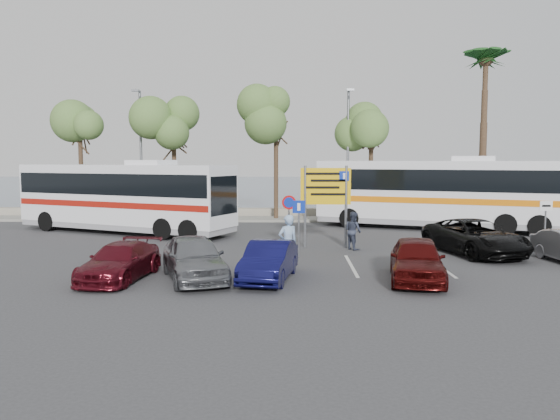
{
  "coord_description": "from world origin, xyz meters",
  "views": [
    {
      "loc": [
        -0.45,
        -20.69,
        3.84
      ],
      "look_at": [
        -1.0,
        3.0,
        1.67
      ],
      "focal_mm": 35.0,
      "sensor_mm": 36.0,
      "label": 1
    }
  ],
  "objects_px": {
    "suv_black": "(475,237)",
    "coach_bus_right": "(436,195)",
    "car_red": "(417,259)",
    "street_lamp_left": "(141,148)",
    "pedestrian_near": "(288,243)",
    "coach_bus_left": "(124,199)",
    "pedestrian_far": "(353,231)",
    "car_blue": "(269,261)",
    "car_silver_a": "(194,258)",
    "car_maroon": "(120,262)",
    "direction_sign": "(326,192)",
    "street_lamp_right": "(348,148)"
  },
  "relations": [
    {
      "from": "car_red",
      "to": "pedestrian_near",
      "type": "height_order",
      "value": "pedestrian_near"
    },
    {
      "from": "car_blue",
      "to": "car_red",
      "type": "bearing_deg",
      "value": 9.08
    },
    {
      "from": "car_maroon",
      "to": "pedestrian_near",
      "type": "height_order",
      "value": "pedestrian_near"
    },
    {
      "from": "street_lamp_left",
      "to": "pedestrian_near",
      "type": "bearing_deg",
      "value": -58.82
    },
    {
      "from": "car_blue",
      "to": "pedestrian_near",
      "type": "bearing_deg",
      "value": 77.56
    },
    {
      "from": "car_blue",
      "to": "car_red",
      "type": "height_order",
      "value": "car_red"
    },
    {
      "from": "direction_sign",
      "to": "coach_bus_right",
      "type": "relative_size",
      "value": 0.27
    },
    {
      "from": "suv_black",
      "to": "coach_bus_right",
      "type": "bearing_deg",
      "value": 70.84
    },
    {
      "from": "pedestrian_near",
      "to": "coach_bus_right",
      "type": "bearing_deg",
      "value": -151.67
    },
    {
      "from": "pedestrian_near",
      "to": "pedestrian_far",
      "type": "height_order",
      "value": "pedestrian_near"
    },
    {
      "from": "street_lamp_left",
      "to": "coach_bus_right",
      "type": "bearing_deg",
      "value": -12.28
    },
    {
      "from": "suv_black",
      "to": "street_lamp_left",
      "type": "bearing_deg",
      "value": 129.07
    },
    {
      "from": "car_blue",
      "to": "car_red",
      "type": "relative_size",
      "value": 0.93
    },
    {
      "from": "coach_bus_right",
      "to": "car_silver_a",
      "type": "height_order",
      "value": "coach_bus_right"
    },
    {
      "from": "car_silver_a",
      "to": "pedestrian_near",
      "type": "xyz_separation_m",
      "value": [
        2.99,
        1.5,
        0.26
      ]
    },
    {
      "from": "car_red",
      "to": "suv_black",
      "type": "relative_size",
      "value": 0.8
    },
    {
      "from": "street_lamp_left",
      "to": "car_maroon",
      "type": "distance_m",
      "value": 17.94
    },
    {
      "from": "car_silver_a",
      "to": "car_blue",
      "type": "distance_m",
      "value": 2.4
    },
    {
      "from": "coach_bus_left",
      "to": "car_red",
      "type": "bearing_deg",
      "value": -41.17
    },
    {
      "from": "suv_black",
      "to": "pedestrian_far",
      "type": "xyz_separation_m",
      "value": [
        -4.84,
        1.12,
        0.11
      ]
    },
    {
      "from": "car_maroon",
      "to": "pedestrian_near",
      "type": "distance_m",
      "value": 5.61
    },
    {
      "from": "pedestrian_far",
      "to": "coach_bus_left",
      "type": "bearing_deg",
      "value": 33.13
    },
    {
      "from": "car_red",
      "to": "pedestrian_far",
      "type": "relative_size",
      "value": 2.5
    },
    {
      "from": "coach_bus_left",
      "to": "pedestrian_near",
      "type": "height_order",
      "value": "coach_bus_left"
    },
    {
      "from": "direction_sign",
      "to": "suv_black",
      "type": "distance_m",
      "value": 6.46
    },
    {
      "from": "coach_bus_left",
      "to": "suv_black",
      "type": "bearing_deg",
      "value": -20.87
    },
    {
      "from": "car_maroon",
      "to": "pedestrian_far",
      "type": "height_order",
      "value": "pedestrian_far"
    },
    {
      "from": "street_lamp_left",
      "to": "coach_bus_right",
      "type": "xyz_separation_m",
      "value": [
        17.5,
        -3.81,
        -2.72
      ]
    },
    {
      "from": "street_lamp_right",
      "to": "suv_black",
      "type": "height_order",
      "value": "street_lamp_right"
    },
    {
      "from": "car_silver_a",
      "to": "street_lamp_left",
      "type": "bearing_deg",
      "value": 90.81
    },
    {
      "from": "car_silver_a",
      "to": "car_maroon",
      "type": "height_order",
      "value": "car_silver_a"
    },
    {
      "from": "car_maroon",
      "to": "pedestrian_near",
      "type": "relative_size",
      "value": 2.05
    },
    {
      "from": "suv_black",
      "to": "street_lamp_right",
      "type": "bearing_deg",
      "value": 92.74
    },
    {
      "from": "street_lamp_left",
      "to": "direction_sign",
      "type": "distance_m",
      "value": 15.24
    },
    {
      "from": "car_blue",
      "to": "car_silver_a",
      "type": "bearing_deg",
      "value": -170.92
    },
    {
      "from": "car_blue",
      "to": "car_maroon",
      "type": "bearing_deg",
      "value": -170.92
    },
    {
      "from": "direction_sign",
      "to": "coach_bus_left",
      "type": "height_order",
      "value": "coach_bus_left"
    },
    {
      "from": "car_blue",
      "to": "car_red",
      "type": "xyz_separation_m",
      "value": [
        4.7,
        0.0,
        0.07
      ]
    },
    {
      "from": "pedestrian_near",
      "to": "street_lamp_left",
      "type": "bearing_deg",
      "value": -85.79
    },
    {
      "from": "street_lamp_left",
      "to": "car_red",
      "type": "relative_size",
      "value": 1.96
    },
    {
      "from": "car_maroon",
      "to": "suv_black",
      "type": "relative_size",
      "value": 0.79
    },
    {
      "from": "street_lamp_left",
      "to": "coach_bus_left",
      "type": "xyz_separation_m",
      "value": [
        0.66,
        -5.79,
        -2.82
      ]
    },
    {
      "from": "car_blue",
      "to": "car_maroon",
      "type": "xyz_separation_m",
      "value": [
        -4.8,
        0.0,
        -0.04
      ]
    },
    {
      "from": "car_maroon",
      "to": "pedestrian_far",
      "type": "relative_size",
      "value": 2.46
    },
    {
      "from": "coach_bus_left",
      "to": "pedestrian_near",
      "type": "distance_m",
      "value": 13.1
    },
    {
      "from": "direction_sign",
      "to": "coach_bus_right",
      "type": "bearing_deg",
      "value": 45.07
    },
    {
      "from": "coach_bus_right",
      "to": "pedestrian_far",
      "type": "bearing_deg",
      "value": -127.0
    },
    {
      "from": "street_lamp_right",
      "to": "car_blue",
      "type": "height_order",
      "value": "street_lamp_right"
    },
    {
      "from": "street_lamp_right",
      "to": "direction_sign",
      "type": "bearing_deg",
      "value": -100.94
    },
    {
      "from": "coach_bus_left",
      "to": "pedestrian_far",
      "type": "distance_m",
      "value": 12.62
    }
  ]
}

